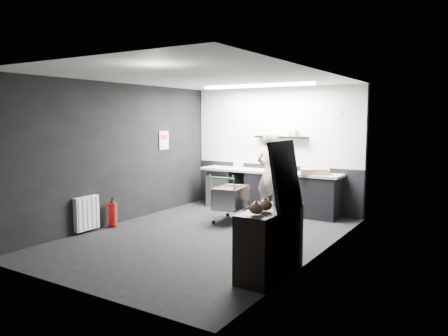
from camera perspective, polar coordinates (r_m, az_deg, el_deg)
The scene contains 22 objects.
floor at distance 7.61m, azimuth -2.44°, elevation -8.94°, with size 5.50×5.50×0.00m, color black.
ceiling at distance 7.37m, azimuth -2.55°, elevation 11.74°, with size 5.50×5.50×0.00m, color white.
wall_back at distance 9.75m, azimuth 6.71°, elevation 2.50°, with size 5.50×5.50×0.00m, color black.
wall_front at distance 5.35m, azimuth -19.43°, elevation -1.17°, with size 5.50×5.50×0.00m, color black.
wall_left at distance 8.66m, azimuth -13.48°, elevation 1.85°, with size 5.50×5.50×0.00m, color black.
wall_right at distance 6.45m, azimuth 12.30°, elevation 0.32°, with size 5.50×5.50×0.00m, color black.
kitchen_wall_panel at distance 9.71m, azimuth 6.70°, elevation 5.44°, with size 3.95×0.02×1.70m, color silver.
dado_panel at distance 9.83m, azimuth 6.59°, elevation -2.45°, with size 3.95×0.02×1.00m, color black.
floating_shelf at distance 9.53m, azimuth 7.48°, elevation 4.03°, with size 1.20×0.22×0.04m, color black.
wall_clock at distance 9.19m, azimuth 14.67°, elevation 7.08°, with size 0.20×0.20×0.03m, color silver.
poster at distance 9.58m, azimuth -7.87°, elevation 3.61°, with size 0.02×0.30×0.40m, color silver.
poster_red_band at distance 9.58m, azimuth -7.85°, elevation 4.03°, with size 0.01×0.22×0.10m, color red.
radiator at distance 8.15m, azimuth -17.52°, elevation -5.66°, with size 0.10×0.50×0.60m, color silver.
ceiling_strip at distance 8.94m, azimuth 4.31°, elevation 10.63°, with size 2.40×0.20×0.04m, color white.
prep_counter at distance 9.50m, azimuth 6.52°, elevation -3.02°, with size 3.20×0.61×0.90m.
person at distance 8.98m, azimuth 6.08°, elevation -0.78°, with size 0.65×0.43×1.78m, color beige.
shopping_cart at distance 8.60m, azimuth 0.87°, elevation -4.08°, with size 0.62×0.92×0.94m.
sideboard at distance 5.72m, azimuth 6.28°, elevation -8.44°, with size 0.50×1.17×1.75m.
fire_extinguisher at distance 8.46m, azimuth -14.33°, elevation -5.75°, with size 0.16×0.16×0.54m.
cardboard_box at distance 9.03m, azimuth 11.77°, elevation -0.42°, with size 0.57×0.43×0.11m, color #997651.
pink_tub at distance 9.27m, azimuth 8.67°, elevation 0.13°, with size 0.21×0.21×0.21m, color silver.
white_container at distance 9.79m, azimuth 1.88°, elevation 0.41°, with size 0.19×0.15×0.17m, color silver.
Camera 1 is at (4.16, -6.04, 2.04)m, focal length 35.00 mm.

